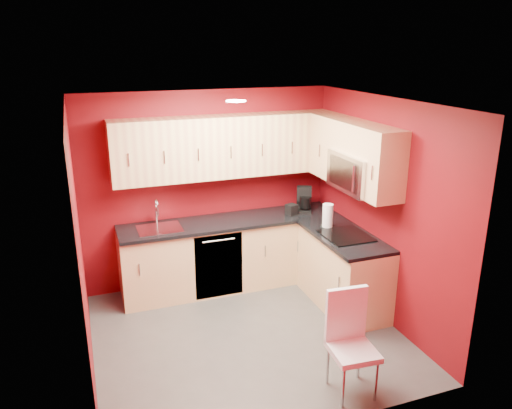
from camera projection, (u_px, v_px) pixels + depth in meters
floor at (247, 335)px, 5.44m from camera, size 3.20×3.20×0.00m
ceiling at (246, 103)px, 4.67m from camera, size 3.20×3.20×0.00m
wall_back at (208, 189)px, 6.39m from camera, size 3.20×0.00×3.20m
wall_front at (312, 294)px, 3.71m from camera, size 3.20×0.00×3.20m
wall_left at (80, 249)px, 4.53m from camera, size 0.00×3.00×3.00m
wall_right at (382, 210)px, 5.57m from camera, size 0.00×3.00×3.00m
base_cabinets_back at (231, 254)px, 6.44m from camera, size 2.80×0.60×0.87m
base_cabinets_right at (343, 271)px, 5.95m from camera, size 0.60×1.30×0.87m
countertop_back at (231, 221)px, 6.29m from camera, size 2.80×0.63×0.04m
countertop_right at (345, 237)px, 5.79m from camera, size 0.63×1.27×0.04m
upper_cabinets_back at (226, 146)px, 6.12m from camera, size 2.80×0.35×0.75m
upper_cabinets_right at (351, 148)px, 5.71m from camera, size 0.35×1.55×0.75m
microwave at (358, 172)px, 5.56m from camera, size 0.42×0.76×0.42m
cooktop at (346, 236)px, 5.75m from camera, size 0.50×0.55×0.01m
sink at (159, 225)px, 5.99m from camera, size 0.52×0.42×0.35m
dishwasher_front at (219, 266)px, 6.10m from camera, size 0.60×0.02×0.82m
downlight at (236, 101)px, 4.94m from camera, size 0.20×0.20×0.01m
coffee_maker at (304, 200)px, 6.55m from camera, size 0.28×0.31×0.32m
napkin_holder at (292, 209)px, 6.46m from camera, size 0.16×0.16×0.14m
paper_towel at (328, 216)px, 5.98m from camera, size 0.17×0.17×0.29m
dining_chair at (353, 346)px, 4.41m from camera, size 0.42×0.44×0.96m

